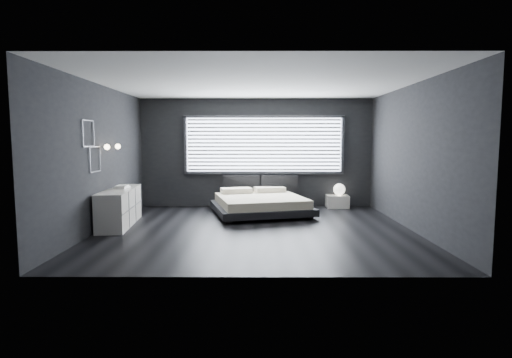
{
  "coord_description": "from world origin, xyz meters",
  "views": [
    {
      "loc": [
        0.03,
        -7.67,
        1.74
      ],
      "look_at": [
        0.0,
        0.85,
        0.9
      ],
      "focal_mm": 28.0,
      "sensor_mm": 36.0,
      "label": 1
    }
  ],
  "objects": [
    {
      "name": "bed",
      "position": [
        0.1,
        1.59,
        0.25
      ],
      "size": [
        2.54,
        2.47,
        0.55
      ],
      "color": "black",
      "rests_on": "ground"
    },
    {
      "name": "nightstand",
      "position": [
        2.09,
        2.5,
        0.16
      ],
      "size": [
        0.56,
        0.47,
        0.32
      ],
      "primitive_type": "cube",
      "rotation": [
        0.0,
        0.0,
        -0.02
      ],
      "color": "white",
      "rests_on": "ground"
    },
    {
      "name": "window",
      "position": [
        0.2,
        2.7,
        1.61
      ],
      "size": [
        4.14,
        0.09,
        1.52
      ],
      "color": "white",
      "rests_on": "ground"
    },
    {
      "name": "wall_art_lower",
      "position": [
        -2.98,
        -0.3,
        1.38
      ],
      "size": [
        0.01,
        0.48,
        0.48
      ],
      "color": "#47474C",
      "rests_on": "ground"
    },
    {
      "name": "sconce_near",
      "position": [
        -2.88,
        0.05,
        1.6
      ],
      "size": [
        0.18,
        0.11,
        0.11
      ],
      "color": "silver",
      "rests_on": "ground"
    },
    {
      "name": "dresser",
      "position": [
        -2.78,
        0.37,
        0.37
      ],
      "size": [
        0.7,
        1.89,
        0.74
      ],
      "color": "white",
      "rests_on": "ground"
    },
    {
      "name": "sconce_far",
      "position": [
        -2.88,
        0.65,
        1.6
      ],
      "size": [
        0.18,
        0.11,
        0.11
      ],
      "color": "silver",
      "rests_on": "ground"
    },
    {
      "name": "orb_lamp",
      "position": [
        2.13,
        2.48,
        0.47
      ],
      "size": [
        0.3,
        0.3,
        0.3
      ],
      "primitive_type": "sphere",
      "color": "white",
      "rests_on": "nightstand"
    },
    {
      "name": "headboard",
      "position": [
        0.11,
        2.64,
        0.57
      ],
      "size": [
        1.96,
        0.16,
        0.52
      ],
      "color": "black",
      "rests_on": "ground"
    },
    {
      "name": "book_stack",
      "position": [
        -2.77,
        0.49,
        0.77
      ],
      "size": [
        0.27,
        0.34,
        0.06
      ],
      "color": "white",
      "rests_on": "dresser"
    },
    {
      "name": "room",
      "position": [
        0.0,
        0.0,
        1.4
      ],
      "size": [
        6.04,
        6.0,
        2.8
      ],
      "color": "black",
      "rests_on": "ground"
    },
    {
      "name": "wall_art_upper",
      "position": [
        -2.98,
        -0.55,
        1.85
      ],
      "size": [
        0.01,
        0.48,
        0.48
      ],
      "color": "#47474C",
      "rests_on": "ground"
    }
  ]
}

